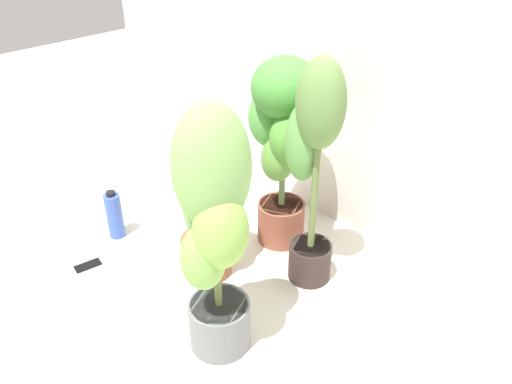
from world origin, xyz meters
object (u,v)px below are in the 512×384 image
(potted_plant_center, at_px, (202,190))
(nutrient_bottle, at_px, (114,215))
(potted_plant_front_right, at_px, (213,224))
(potted_plant_back_right, at_px, (313,156))
(potted_plant_back_center, at_px, (282,134))
(cell_phone, at_px, (88,266))

(potted_plant_center, bearing_deg, nutrient_bottle, -165.50)
(potted_plant_center, height_order, potted_plant_front_right, potted_plant_front_right)
(potted_plant_center, height_order, potted_plant_back_right, potted_plant_back_right)
(potted_plant_back_center, xyz_separation_m, nutrient_bottle, (-0.57, -0.53, -0.43))
(potted_plant_front_right, bearing_deg, potted_plant_back_center, 113.52)
(potted_plant_back_right, xyz_separation_m, nutrient_bottle, (-0.83, -0.42, -0.46))
(potted_plant_back_right, height_order, nutrient_bottle, potted_plant_back_right)
(nutrient_bottle, bearing_deg, cell_phone, -64.08)
(potted_plant_back_right, relative_size, potted_plant_back_center, 1.10)
(potted_plant_back_center, bearing_deg, potted_plant_center, -99.28)
(potted_plant_back_center, xyz_separation_m, cell_phone, (-0.46, -0.76, -0.54))
(potted_plant_front_right, height_order, nutrient_bottle, potted_plant_front_right)
(potted_plant_center, height_order, cell_phone, potted_plant_center)
(potted_plant_center, xyz_separation_m, nutrient_bottle, (-0.51, -0.13, -0.30))
(potted_plant_back_center, bearing_deg, nutrient_bottle, -137.02)
(potted_plant_center, distance_m, potted_plant_front_right, 0.44)
(potted_plant_back_right, bearing_deg, potted_plant_center, -137.71)
(cell_phone, height_order, nutrient_bottle, nutrient_bottle)
(potted_plant_center, bearing_deg, potted_plant_front_right, -34.75)
(nutrient_bottle, bearing_deg, potted_plant_back_right, 27.05)
(cell_phone, bearing_deg, potted_plant_back_center, -110.05)
(potted_plant_center, distance_m, potted_plant_back_right, 0.46)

